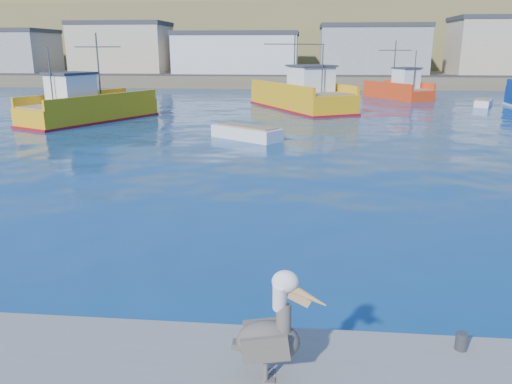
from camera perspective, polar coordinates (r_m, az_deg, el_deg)
ground at (r=12.05m, az=3.40°, el=-9.79°), size 260.00×260.00×0.00m
dock_bollards at (r=8.76m, az=6.64°, el=-15.76°), size 36.20×0.20×0.30m
far_shore at (r=120.10m, az=5.63°, el=17.79°), size 200.00×81.00×24.00m
trawler_yellow_a at (r=39.55m, az=-18.68°, el=9.09°), size 7.97×11.23×6.45m
trawler_yellow_b at (r=45.72m, az=5.24°, el=10.83°), size 10.00×13.36×6.71m
boat_orange at (r=57.34m, az=16.05°, el=11.25°), size 6.77×8.76×6.08m
skiff_mid at (r=30.22m, az=-1.10°, el=6.67°), size 4.57×3.92×0.98m
skiff_far at (r=52.70m, az=24.56°, el=9.21°), size 2.65×3.81×0.79m
pelican at (r=7.60m, az=1.79°, el=-15.80°), size 1.41×0.61×1.74m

